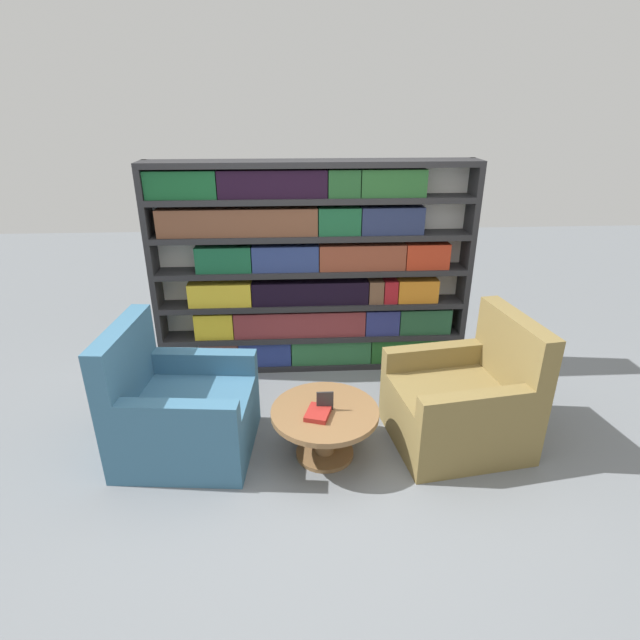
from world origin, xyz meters
name	(u,v)px	position (x,y,z in m)	size (l,w,h in m)	color
ground_plane	(322,465)	(0.00, 0.00, 0.00)	(14.00, 14.00, 0.00)	slate
bookshelf	(312,272)	(0.00, 1.49, 0.94)	(2.84, 0.30, 1.90)	silver
armchair_left	(180,412)	(-1.01, 0.24, 0.32)	(0.99, 0.90, 0.98)	#386684
armchair_right	(463,403)	(1.06, 0.24, 0.32)	(1.02, 0.95, 0.98)	olive
coffee_table	(325,423)	(0.03, 0.11, 0.28)	(0.76, 0.76, 0.38)	brown
table_sign	(325,402)	(0.03, 0.11, 0.44)	(0.12, 0.06, 0.14)	black
stray_book	(318,413)	(-0.02, 0.05, 0.40)	(0.21, 0.24, 0.04)	maroon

